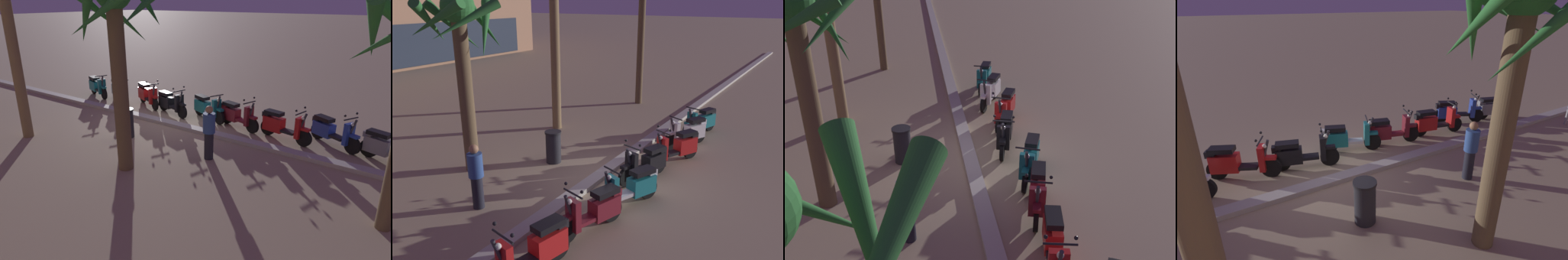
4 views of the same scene
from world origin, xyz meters
TOP-DOWN VIEW (x-y plane):
  - ground_plane at (0.00, 0.00)m, footprint 200.00×200.00m
  - curb_strip at (0.00, 0.15)m, footprint 60.00×0.36m
  - scooter_red_tail_end at (-4.06, -0.84)m, footprint 1.83×0.70m
  - scooter_maroon_mid_centre at (-2.34, -1.02)m, footprint 1.72×0.77m
  - scooter_teal_lead_nearest at (-0.97, -1.22)m, footprint 1.73×0.88m
  - scooter_black_far_back at (0.53, -0.92)m, footprint 1.76×0.79m
  - scooter_red_last_in_row at (2.06, -1.25)m, footprint 1.71×0.95m
  - scooter_white_second_in_line at (3.56, -1.06)m, footprint 1.65×0.96m
  - scooter_teal_gap_after_mid at (5.00, -1.08)m, footprint 1.72×0.81m
  - palm_tree_mid_walkway at (-1.52, 3.48)m, footprint 2.27×2.41m
  - pedestrian_strolling_near_curb at (-2.98, 1.72)m, footprint 0.34×0.34m
  - litter_bin at (0.10, 1.85)m, footprint 0.48×0.48m

SIDE VIEW (x-z plane):
  - ground_plane at x=0.00m, z-range 0.00..0.00m
  - curb_strip at x=0.00m, z-range 0.00..0.12m
  - scooter_black_far_back at x=0.53m, z-range -0.14..1.03m
  - scooter_teal_lead_nearest at x=-0.97m, z-range -0.08..0.97m
  - scooter_maroon_mid_centre at x=-2.34m, z-range -0.14..1.04m
  - scooter_teal_gap_after_mid at x=5.00m, z-range -0.07..0.97m
  - scooter_white_second_in_line at x=3.56m, z-range -0.06..0.99m
  - scooter_red_tail_end at x=-4.06m, z-range -0.12..1.05m
  - scooter_red_last_in_row at x=2.06m, z-range -0.12..1.06m
  - litter_bin at x=0.10m, z-range 0.01..0.96m
  - pedestrian_strolling_near_curb at x=-2.98m, z-range 0.03..1.58m
  - palm_tree_mid_walkway at x=-1.52m, z-range 1.14..5.96m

